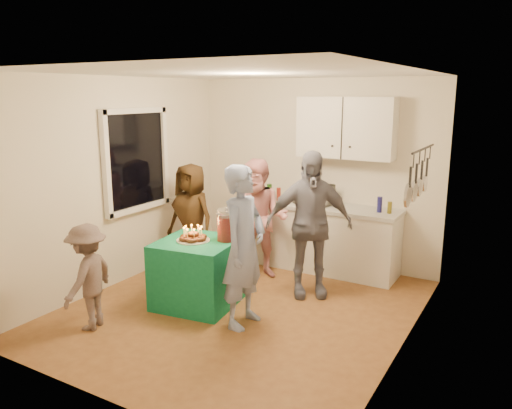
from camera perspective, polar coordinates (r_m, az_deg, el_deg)
The scene contains 19 objects.
floor at distance 5.79m, azimuth -1.78°, elevation -11.85°, with size 4.00×4.00×0.00m, color brown.
ceiling at distance 5.27m, azimuth -1.97°, elevation 14.82°, with size 4.00×4.00×0.00m, color white.
back_wall at distance 7.13m, azimuth 6.68°, elevation 3.69°, with size 3.60×3.60×0.00m, color silver.
left_wall at distance 6.50m, azimuth -15.48°, elevation 2.45°, with size 4.00×4.00×0.00m, color silver.
right_wall at distance 4.71m, azimuth 17.08°, elevation -1.43°, with size 4.00×4.00×0.00m, color silver.
window_night at distance 6.65m, azimuth -13.58°, elevation 4.96°, with size 0.04×1.00×1.20m, color black.
counter at distance 6.97m, azimuth 7.02°, elevation -3.86°, with size 2.20×0.58×0.86m, color white.
countertop at distance 6.86m, azimuth 7.12°, elevation -0.21°, with size 2.24×0.62×0.05m, color beige.
upper_cabinet at distance 6.73m, azimuth 10.25°, elevation 8.62°, with size 1.30×0.30×0.80m, color white.
pot_rack at distance 5.34m, azimuth 18.20°, elevation 3.40°, with size 0.12×1.00×0.60m, color black.
microwave at distance 6.85m, azimuth 6.60°, elevation 1.17°, with size 0.49×0.33×0.27m, color white.
party_table at distance 5.82m, azimuth -6.65°, elevation -7.73°, with size 0.85×0.85×0.76m, color #11754A.
donut_cake at distance 5.68m, azimuth -7.22°, elevation -3.27°, with size 0.38×0.38×0.18m, color #381C0C, non-canonical shape.
punch_jar at distance 5.64m, azimuth -3.37°, elevation -2.46°, with size 0.22×0.22×0.34m, color red.
man_birthday at distance 5.15m, azimuth -1.40°, elevation -4.85°, with size 0.62×0.41×1.70m, color #8C9ECC.
woman_back_left at distance 6.84m, azimuth -7.40°, elevation -1.49°, with size 0.72×0.47×1.48m, color #533617.
woman_back_center at distance 6.53m, azimuth 0.42°, elevation -1.65°, with size 0.77×0.60×1.57m, color #DF7486.
woman_back_right at distance 5.94m, azimuth 6.08°, elevation -2.26°, with size 1.03×0.43×1.76m, color black.
child_near_left at distance 5.44m, azimuth -18.64°, elevation -7.84°, with size 0.72×0.41×1.11m, color #584746.
Camera 1 is at (2.79, -4.47, 2.40)m, focal length 35.00 mm.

